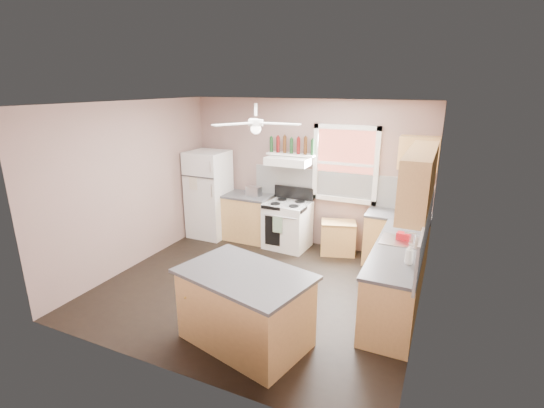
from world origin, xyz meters
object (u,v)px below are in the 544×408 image
at_px(stove, 287,225).
at_px(cart, 338,238).
at_px(island, 245,309).
at_px(toaster, 254,191).
at_px(refrigerator, 209,194).

height_order(stove, cart, stove).
bearing_deg(cart, island, -112.98).
height_order(cart, island, island).
distance_m(stove, island, 2.91).
distance_m(toaster, island, 3.26).
height_order(refrigerator, cart, refrigerator).
bearing_deg(island, stove, 116.63).
xyz_separation_m(stove, cart, (0.94, 0.10, -0.13)).
bearing_deg(stove, toaster, 178.97).
height_order(refrigerator, toaster, refrigerator).
height_order(toaster, island, toaster).
bearing_deg(refrigerator, cart, 3.80).
bearing_deg(toaster, refrigerator, -164.52).
xyz_separation_m(refrigerator, cart, (2.59, 0.17, -0.55)).
bearing_deg(island, toaster, 129.11).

